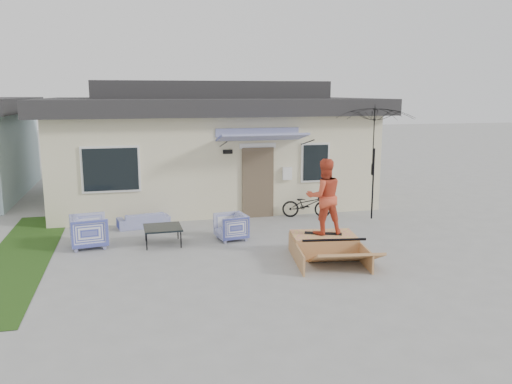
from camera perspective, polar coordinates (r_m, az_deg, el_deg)
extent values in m
plane|color=gray|center=(11.24, 0.68, -8.29)|extent=(90.00, 90.00, 0.00)
cube|color=#1E3E12|center=(13.09, -24.50, -6.50)|extent=(1.40, 8.00, 0.01)
cube|color=beige|center=(18.61, -5.41, 4.09)|extent=(10.00, 7.00, 3.00)
cube|color=black|center=(18.48, -5.50, 9.49)|extent=(10.80, 7.80, 0.50)
cube|color=black|center=(18.47, -5.54, 11.19)|extent=(7.50, 4.50, 0.60)
cube|color=brown|center=(15.42, 0.21, 1.03)|extent=(0.95, 0.08, 2.10)
cube|color=white|center=(14.92, -15.68, 2.42)|extent=(1.60, 0.06, 1.30)
cube|color=white|center=(15.86, 6.54, 3.25)|extent=(0.90, 0.06, 1.20)
cube|color=#333C9A|center=(14.74, 0.68, 6.06)|extent=(2.50, 1.09, 0.29)
imported|color=#333C9A|center=(14.76, -12.29, -2.74)|extent=(1.47, 0.66, 0.55)
imported|color=#333C9A|center=(13.18, -17.89, -3.96)|extent=(0.90, 0.95, 0.87)
imported|color=#333C9A|center=(13.20, -2.78, -3.70)|extent=(0.79, 0.82, 0.74)
cube|color=black|center=(13.02, -10.22, -4.74)|extent=(0.93, 0.93, 0.45)
imported|color=black|center=(15.59, 5.60, -1.08)|extent=(1.55, 0.86, 0.94)
cylinder|color=black|center=(15.62, 12.74, 0.88)|extent=(0.05, 0.05, 2.10)
imported|color=black|center=(15.51, 12.85, 3.43)|extent=(2.52, 2.37, 0.90)
cube|color=black|center=(12.09, 7.40, -4.49)|extent=(0.87, 0.53, 0.05)
imported|color=#D24B2F|center=(11.89, 7.51, -0.33)|extent=(0.87, 0.69, 1.73)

